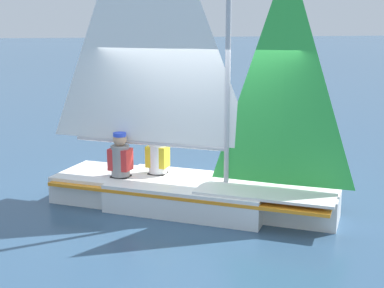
{
  "coord_description": "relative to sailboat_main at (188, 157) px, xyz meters",
  "views": [
    {
      "loc": [
        -2.7,
        -7.66,
        2.83
      ],
      "look_at": [
        0.0,
        0.0,
        1.04
      ],
      "focal_mm": 50.0,
      "sensor_mm": 36.0,
      "label": 1
    }
  ],
  "objects": [
    {
      "name": "ground_plane",
      "position": [
        0.05,
        -0.04,
        -0.83
      ],
      "size": [
        260.0,
        260.0,
        0.0
      ],
      "primitive_type": "plane",
      "color": "#2D4C6B"
    },
    {
      "name": "sailor_crew",
      "position": [
        -0.96,
        0.58,
        -0.2
      ],
      "size": [
        0.43,
        0.42,
        1.16
      ],
      "rotation": [
        0.0,
        0.0,
        5.6
      ],
      "color": "black",
      "rests_on": "ground_plane"
    },
    {
      "name": "sailor_helm",
      "position": [
        -0.34,
        0.56,
        -0.21
      ],
      "size": [
        0.43,
        0.42,
        1.16
      ],
      "rotation": [
        0.0,
        0.0,
        5.6
      ],
      "color": "black",
      "rests_on": "ground_plane"
    },
    {
      "name": "sailboat_main",
      "position": [
        0.0,
        0.0,
        0.0
      ],
      "size": [
        4.31,
        3.87,
        5.43
      ],
      "rotation": [
        0.0,
        0.0,
        5.6
      ],
      "color": "white",
      "rests_on": "ground_plane"
    }
  ]
}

